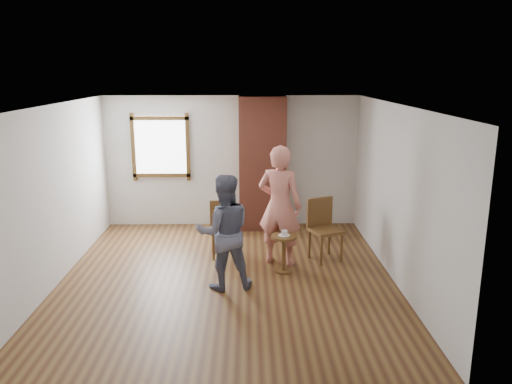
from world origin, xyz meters
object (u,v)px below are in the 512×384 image
at_px(stoneware_crock, 224,218).
at_px(side_table, 284,247).
at_px(dining_chair_right, 323,226).
at_px(man, 224,232).
at_px(person_pink, 280,206).
at_px(dining_chair_left, 223,225).

distance_m(stoneware_crock, side_table, 2.33).
relative_size(stoneware_crock, side_table, 0.83).
height_order(stoneware_crock, dining_chair_right, dining_chair_right).
bearing_deg(side_table, man, -148.64).
bearing_deg(man, person_pink, -142.99).
distance_m(side_table, person_pink, 0.68).
distance_m(dining_chair_right, side_table, 0.92).
relative_size(dining_chair_left, man, 0.55).
bearing_deg(man, dining_chair_right, -154.67).
relative_size(side_table, man, 0.36).
bearing_deg(dining_chair_right, side_table, -163.43).
height_order(man, person_pink, person_pink).
xyz_separation_m(stoneware_crock, person_pink, (0.97, -1.73, 0.73)).
distance_m(dining_chair_left, man, 1.37).
distance_m(dining_chair_left, side_table, 1.25).
xyz_separation_m(dining_chair_right, person_pink, (-0.74, -0.22, 0.40)).
relative_size(dining_chair_right, man, 0.61).
bearing_deg(side_table, dining_chair_right, 39.55).
height_order(dining_chair_left, person_pink, person_pink).
relative_size(dining_chair_left, dining_chair_right, 0.91).
xyz_separation_m(dining_chair_left, side_table, (0.98, -0.78, -0.12)).
distance_m(dining_chair_right, person_pink, 0.87).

